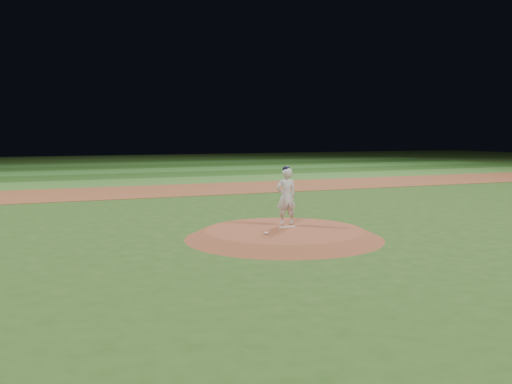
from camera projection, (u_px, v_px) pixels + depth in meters
The scene contains 12 objects.
ground at pixel (284, 238), 15.82m from camera, with size 120.00×120.00×0.00m, color #2A5019.
infield_dirt_band at pixel (164, 191), 28.66m from camera, with size 70.00×6.00×0.02m, color brown.
outfield_stripe_0 at pixel (141, 182), 33.70m from camera, with size 70.00×5.00×0.02m, color #396E28.
outfield_stripe_1 at pixel (126, 176), 38.28m from camera, with size 70.00×5.00×0.02m, color #214C18.
outfield_stripe_2 at pixel (114, 171), 42.87m from camera, with size 70.00×5.00×0.02m, color #316E28.
outfield_stripe_3 at pixel (105, 167), 47.45m from camera, with size 70.00×5.00×0.02m, color #214A17.
outfield_stripe_4 at pixel (97, 164), 52.03m from camera, with size 70.00×5.00×0.02m, color #2F6625.
outfield_stripe_5 at pixel (90, 162), 56.62m from camera, with size 70.00×5.00×0.02m, color #234B18.
pitchers_mound at pixel (284, 234), 15.81m from camera, with size 5.50×5.50×0.25m, color brown.
pitching_rubber at pixel (287, 227), 16.11m from camera, with size 0.51×0.13×0.03m, color silver.
rosin_bag at pixel (266, 233), 15.05m from camera, with size 0.12×0.12×0.07m, color silver.
pitcher_on_mound at pixel (286, 196), 16.47m from camera, with size 0.62×0.42×1.71m.
Camera 1 is at (-6.76, -14.08, 2.93)m, focal length 40.00 mm.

